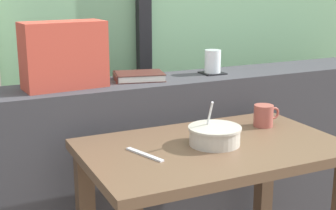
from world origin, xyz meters
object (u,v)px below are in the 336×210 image
at_px(soup_bowl, 215,135).
at_px(coaster_square, 212,73).
at_px(juice_glass, 213,62).
at_px(breakfast_table, 212,184).
at_px(closed_book, 139,76).
at_px(ceramic_mug, 264,116).
at_px(throw_pillow, 64,55).
at_px(fork_utensil, 145,154).

bearing_deg(soup_bowl, coaster_square, 60.66).
bearing_deg(juice_glass, breakfast_table, -119.76).
bearing_deg(juice_glass, closed_book, 178.20).
xyz_separation_m(soup_bowl, ceramic_mug, (0.29, 0.11, 0.01)).
bearing_deg(closed_book, ceramic_mug, -47.36).
bearing_deg(throw_pillow, coaster_square, 0.98).
relative_size(fork_utensil, ceramic_mug, 1.50).
bearing_deg(throw_pillow, breakfast_table, -50.91).
distance_m(juice_glass, fork_utensil, 0.76).
distance_m(closed_book, fork_utensil, 0.56).
bearing_deg(coaster_square, fork_utensil, -137.75).
bearing_deg(breakfast_table, soup_bowl, 4.06).
bearing_deg(ceramic_mug, coaster_square, 91.42).
height_order(breakfast_table, throw_pillow, throw_pillow).
relative_size(coaster_square, ceramic_mug, 0.88).
distance_m(coaster_square, fork_utensil, 0.75).
height_order(breakfast_table, ceramic_mug, ceramic_mug).
bearing_deg(coaster_square, soup_bowl, -119.34).
distance_m(closed_book, throw_pillow, 0.34).
height_order(juice_glass, ceramic_mug, juice_glass).
bearing_deg(juice_glass, fork_utensil, -137.75).
height_order(soup_bowl, fork_utensil, soup_bowl).
xyz_separation_m(throw_pillow, fork_utensil, (0.14, -0.48, -0.27)).
bearing_deg(breakfast_table, juice_glass, 60.24).
distance_m(coaster_square, throw_pillow, 0.69).
distance_m(breakfast_table, ceramic_mug, 0.37).
distance_m(coaster_square, juice_glass, 0.05).
xyz_separation_m(juice_glass, closed_book, (-0.36, 0.01, -0.04)).
bearing_deg(ceramic_mug, breakfast_table, -159.61).
bearing_deg(closed_book, breakfast_table, -81.74).
relative_size(juice_glass, closed_book, 0.44).
xyz_separation_m(breakfast_table, juice_glass, (0.28, 0.50, 0.34)).
xyz_separation_m(breakfast_table, throw_pillow, (-0.39, 0.48, 0.42)).
bearing_deg(ceramic_mug, soup_bowl, -159.35).
distance_m(juice_glass, throw_pillow, 0.68).
xyz_separation_m(closed_book, fork_utensil, (-0.18, -0.50, -0.16)).
xyz_separation_m(breakfast_table, ceramic_mug, (0.29, 0.11, 0.19)).
height_order(breakfast_table, soup_bowl, soup_bowl).
xyz_separation_m(soup_bowl, fork_utensil, (-0.26, 0.00, -0.03)).
relative_size(juice_glass, fork_utensil, 0.61).
relative_size(closed_book, ceramic_mug, 2.08).
distance_m(breakfast_table, soup_bowl, 0.18).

